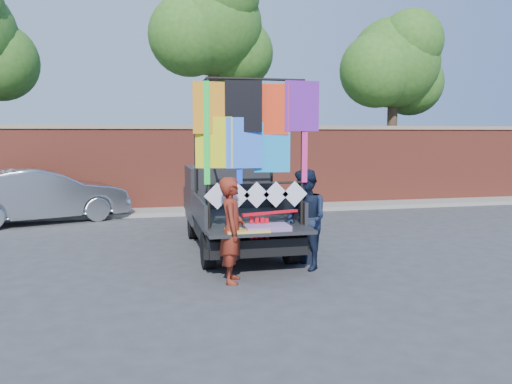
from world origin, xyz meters
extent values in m
plane|color=#38383A|center=(0.00, 0.00, 0.00)|extent=(90.00, 90.00, 0.00)
cube|color=#9A3E2C|center=(0.00, 7.00, 1.25)|extent=(30.00, 0.35, 2.50)
cube|color=gray|center=(0.00, 7.00, 2.55)|extent=(30.00, 0.45, 0.12)
cube|color=gray|center=(0.00, 6.30, 0.06)|extent=(30.00, 1.20, 0.12)
cylinder|color=#38281C|center=(1.00, 8.20, 2.73)|extent=(0.36, 0.36, 5.46)
sphere|color=#2E611B|center=(1.00, 8.20, 5.85)|extent=(3.20, 3.20, 3.20)
sphere|color=#2E611B|center=(1.90, 8.60, 5.07)|extent=(2.40, 2.40, 2.40)
sphere|color=#2E611B|center=(0.20, 7.90, 5.46)|extent=(2.60, 2.60, 2.60)
cylinder|color=#38281C|center=(7.50, 8.20, 2.27)|extent=(0.36, 0.36, 4.55)
sphere|color=#2E611B|center=(7.50, 8.20, 4.88)|extent=(3.20, 3.20, 3.20)
sphere|color=#2E611B|center=(8.40, 8.60, 4.23)|extent=(2.40, 2.40, 2.40)
sphere|color=#2E611B|center=(6.70, 7.90, 4.55)|extent=(2.60, 2.60, 2.60)
sphere|color=#2E611B|center=(7.80, 7.60, 5.52)|extent=(2.20, 2.20, 2.20)
cylinder|color=black|center=(-0.27, 2.62, 0.32)|extent=(0.21, 0.64, 0.64)
cylinder|color=black|center=(-0.27, 0.01, 0.32)|extent=(0.21, 0.64, 0.64)
cylinder|color=black|center=(1.24, 2.62, 0.32)|extent=(0.21, 0.64, 0.64)
cylinder|color=black|center=(1.24, 0.01, 0.32)|extent=(0.21, 0.64, 0.64)
cube|color=black|center=(0.48, 1.26, 0.48)|extent=(1.64, 4.06, 0.29)
cube|color=black|center=(0.48, 0.54, 0.75)|extent=(1.74, 2.22, 0.10)
cube|color=black|center=(-0.37, 0.54, 0.97)|extent=(0.06, 2.22, 0.43)
cube|color=black|center=(1.33, 0.54, 0.97)|extent=(0.06, 2.22, 0.43)
cube|color=black|center=(0.48, 1.63, 0.97)|extent=(1.74, 0.06, 0.43)
cube|color=black|center=(0.48, 2.57, 1.01)|extent=(1.74, 1.55, 1.21)
cube|color=#8C9EAD|center=(0.48, 2.13, 1.40)|extent=(1.55, 0.06, 0.53)
cube|color=#8C9EAD|center=(0.48, 3.29, 1.21)|extent=(1.55, 0.10, 0.68)
cube|color=black|center=(0.48, 3.63, 0.77)|extent=(1.69, 0.87, 0.53)
cube|color=black|center=(0.48, -0.81, 0.77)|extent=(1.74, 0.53, 0.06)
cube|color=black|center=(0.48, -0.59, 0.41)|extent=(1.79, 0.14, 0.17)
cylinder|color=black|center=(-0.31, -0.47, 2.01)|extent=(0.05, 0.05, 2.41)
cylinder|color=black|center=(-0.31, 1.55, 2.01)|extent=(0.05, 0.05, 2.41)
cylinder|color=black|center=(1.27, -0.47, 2.01)|extent=(0.05, 0.05, 2.41)
cylinder|color=black|center=(1.27, 1.55, 2.01)|extent=(0.05, 0.05, 2.41)
cylinder|color=black|center=(0.48, -0.47, 3.22)|extent=(1.64, 0.04, 0.04)
cylinder|color=black|center=(0.48, 1.55, 3.22)|extent=(1.64, 0.04, 0.04)
cylinder|color=black|center=(-0.31, 0.54, 3.22)|extent=(0.04, 2.08, 0.04)
cylinder|color=black|center=(1.27, 0.54, 3.22)|extent=(0.04, 2.08, 0.04)
cylinder|color=black|center=(0.48, -0.47, 1.53)|extent=(1.64, 0.04, 0.04)
cube|color=orange|center=(-0.24, -0.49, 2.78)|extent=(0.60, 0.01, 0.82)
cube|color=black|center=(0.24, -0.53, 2.78)|extent=(0.60, 0.01, 0.82)
cube|color=#FF3915|center=(0.72, -0.49, 2.78)|extent=(0.60, 0.01, 0.82)
cube|color=#6F20A3|center=(1.21, -0.53, 2.78)|extent=(0.60, 0.01, 0.82)
cube|color=yellow|center=(-0.24, -0.49, 2.15)|extent=(0.60, 0.01, 0.82)
cube|color=#3571FF|center=(0.24, -0.53, 2.15)|extent=(0.60, 0.01, 0.82)
cube|color=#1994E4|center=(0.72, -0.49, 2.15)|extent=(0.60, 0.01, 0.82)
cube|color=#1DE840|center=(-0.34, -0.51, 2.35)|extent=(0.10, 0.01, 1.64)
cube|color=#E3257E|center=(1.30, -0.51, 2.35)|extent=(0.10, 0.01, 1.64)
cube|color=blue|center=(0.19, -0.51, 2.35)|extent=(0.10, 0.01, 1.64)
cube|color=silver|center=(-0.17, -0.50, 1.33)|extent=(0.44, 0.01, 0.44)
cube|color=silver|center=(0.15, -0.50, 1.33)|extent=(0.44, 0.01, 0.44)
cube|color=silver|center=(0.48, -0.50, 1.33)|extent=(0.44, 0.01, 0.44)
cube|color=silver|center=(0.81, -0.50, 1.33)|extent=(0.44, 0.01, 0.44)
cube|color=silver|center=(1.14, -0.50, 1.33)|extent=(0.44, 0.01, 0.44)
cube|color=#D93F30|center=(0.58, -0.81, 0.84)|extent=(0.72, 0.43, 0.08)
cube|color=gold|center=(0.24, -0.88, 0.82)|extent=(0.68, 0.39, 0.04)
imported|color=#ADB0B4|center=(-3.96, 5.61, 0.72)|extent=(4.60, 2.84, 1.43)
imported|color=maroon|center=(0.00, -0.88, 0.84)|extent=(0.52, 0.68, 1.67)
imported|color=#141C32|center=(1.37, -0.38, 0.87)|extent=(0.84, 0.98, 1.74)
cube|color=red|center=(0.69, -0.63, 1.05)|extent=(1.01, 0.33, 0.04)
cube|color=red|center=(0.36, -0.65, 0.72)|extent=(0.07, 0.02, 0.60)
cube|color=red|center=(0.45, -0.65, 0.70)|extent=(0.07, 0.02, 0.60)
cube|color=red|center=(0.53, -0.65, 0.68)|extent=(0.07, 0.02, 0.60)
cube|color=red|center=(0.62, -0.65, 0.66)|extent=(0.07, 0.02, 0.60)
camera|label=1|loc=(-1.33, -8.47, 2.33)|focal=35.00mm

